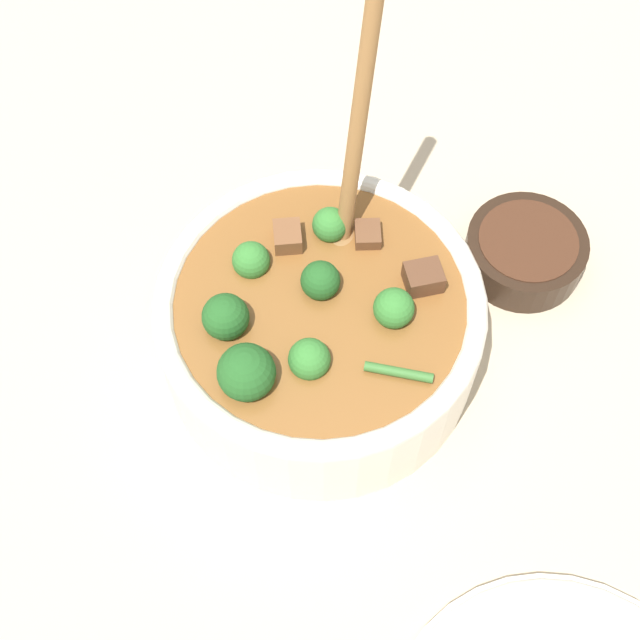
# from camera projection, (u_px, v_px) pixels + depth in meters

# --- Properties ---
(ground_plane) EXTENTS (4.00, 4.00, 0.00)m
(ground_plane) POSITION_uv_depth(u_px,v_px,m) (320.00, 355.00, 0.72)
(ground_plane) COLOR #C6B293
(stew_bowl) EXTENTS (0.25, 0.24, 0.28)m
(stew_bowl) POSITION_uv_depth(u_px,v_px,m) (319.00, 324.00, 0.67)
(stew_bowl) COLOR white
(stew_bowl) RESTS_ON ground_plane
(condiment_bowl) EXTENTS (0.10, 0.10, 0.04)m
(condiment_bowl) POSITION_uv_depth(u_px,v_px,m) (525.00, 250.00, 0.75)
(condiment_bowl) COLOR black
(condiment_bowl) RESTS_ON ground_plane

